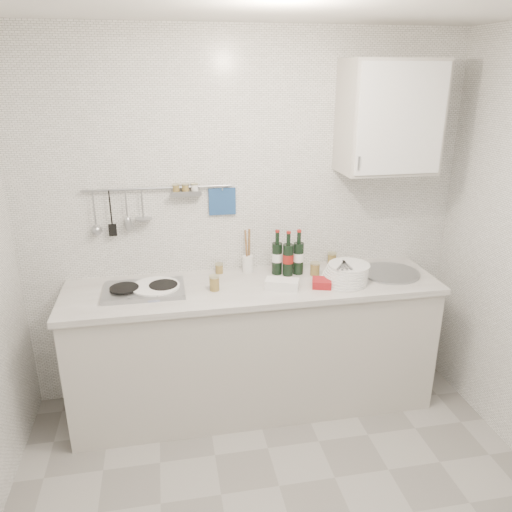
% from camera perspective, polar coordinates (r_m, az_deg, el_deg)
% --- Properties ---
extents(back_wall, '(3.00, 0.02, 2.50)m').
position_cam_1_polar(back_wall, '(3.42, -1.18, 3.83)').
color(back_wall, silver).
rests_on(back_wall, floor).
extents(counter, '(2.44, 0.64, 0.96)m').
position_cam_1_polar(counter, '(3.48, -0.14, -10.56)').
color(counter, '#B3AEA5').
rests_on(counter, floor).
extents(wall_rail, '(0.98, 0.09, 0.34)m').
position_cam_1_polar(wall_rail, '(3.30, -11.41, 5.98)').
color(wall_rail, '#93969B').
rests_on(wall_rail, back_wall).
extents(wall_cabinet, '(0.60, 0.38, 0.70)m').
position_cam_1_polar(wall_cabinet, '(3.39, 14.99, 15.07)').
color(wall_cabinet, '#B3AEA5').
rests_on(wall_cabinet, back_wall).
extents(plate_stack_hob, '(0.32, 0.32, 0.04)m').
position_cam_1_polar(plate_stack_hob, '(3.20, -11.50, -3.68)').
color(plate_stack_hob, '#44539A').
rests_on(plate_stack_hob, counter).
extents(plate_stack_sink, '(0.34, 0.33, 0.12)m').
position_cam_1_polar(plate_stack_sink, '(3.33, 10.24, -2.02)').
color(plate_stack_sink, white).
rests_on(plate_stack_sink, counter).
extents(wine_bottles, '(0.22, 0.11, 0.31)m').
position_cam_1_polar(wine_bottles, '(3.37, 3.67, 0.38)').
color(wine_bottles, black).
rests_on(wine_bottles, counter).
extents(butter_dish, '(0.23, 0.17, 0.06)m').
position_cam_1_polar(butter_dish, '(3.18, 2.99, -3.24)').
color(butter_dish, white).
rests_on(butter_dish, counter).
extents(strawberry_punnet, '(0.15, 0.15, 0.05)m').
position_cam_1_polar(strawberry_punnet, '(3.24, 7.52, -3.08)').
color(strawberry_punnet, '#A81224').
rests_on(strawberry_punnet, counter).
extents(utensil_crock, '(0.08, 0.08, 0.31)m').
position_cam_1_polar(utensil_crock, '(3.43, -0.93, -0.64)').
color(utensil_crock, white).
rests_on(utensil_crock, counter).
extents(jar_a, '(0.06, 0.06, 0.07)m').
position_cam_1_polar(jar_a, '(3.43, -4.23, -1.40)').
color(jar_a, olive).
rests_on(jar_a, counter).
extents(jar_b, '(0.06, 0.06, 0.09)m').
position_cam_1_polar(jar_b, '(3.61, 8.67, -0.28)').
color(jar_b, olive).
rests_on(jar_b, counter).
extents(jar_c, '(0.07, 0.07, 0.09)m').
position_cam_1_polar(jar_c, '(3.41, 6.75, -1.45)').
color(jar_c, olive).
rests_on(jar_c, counter).
extents(jar_d, '(0.07, 0.07, 0.10)m').
position_cam_1_polar(jar_d, '(3.16, -4.78, -3.08)').
color(jar_d, olive).
rests_on(jar_d, counter).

